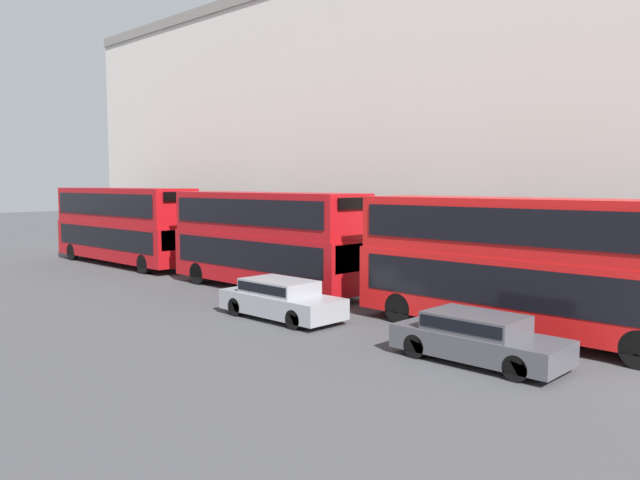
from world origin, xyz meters
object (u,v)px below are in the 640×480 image
object	(u,v)px
bus_third_in_queue	(123,223)
car_hatchback	(281,298)
car_dark_sedan	(478,336)
bus_leading	(523,260)
bus_second_in_queue	(266,236)
pedestrian	(190,249)

from	to	relation	value
bus_third_in_queue	car_hatchback	xyz separation A→B (m)	(-3.40, -16.87, -1.67)
bus_third_in_queue	car_dark_sedan	world-z (taller)	bus_third_in_queue
car_dark_sedan	car_hatchback	bearing A→B (deg)	90.00
bus_leading	bus_third_in_queue	world-z (taller)	bus_third_in_queue
bus_second_in_queue	bus_third_in_queue	bearing A→B (deg)	90.00
bus_second_in_queue	pedestrian	distance (m)	10.34
bus_leading	car_dark_sedan	world-z (taller)	bus_leading
bus_leading	pedestrian	distance (m)	21.71
bus_third_in_queue	car_hatchback	world-z (taller)	bus_third_in_queue
pedestrian	bus_second_in_queue	bearing A→B (deg)	-105.90
bus_third_in_queue	car_hatchback	bearing A→B (deg)	-101.40
bus_second_in_queue	pedestrian	world-z (taller)	bus_second_in_queue
car_hatchback	pedestrian	distance (m)	15.74
bus_second_in_queue	pedestrian	size ratio (longest dim) A/B	5.50
bus_leading	car_dark_sedan	size ratio (longest dim) A/B	2.39
car_hatchback	bus_leading	bearing A→B (deg)	-64.13
bus_second_in_queue	car_hatchback	world-z (taller)	bus_second_in_queue
car_dark_sedan	bus_third_in_queue	bearing A→B (deg)	82.05
car_hatchback	pedestrian	size ratio (longest dim) A/B	2.52
bus_leading	bus_third_in_queue	size ratio (longest dim) A/B	0.93
bus_second_in_queue	car_hatchback	xyz separation A→B (m)	(-3.40, -4.62, -1.61)
bus_third_in_queue	pedestrian	world-z (taller)	bus_third_in_queue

